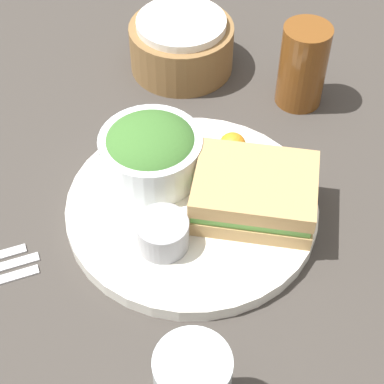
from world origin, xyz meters
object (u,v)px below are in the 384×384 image
dressing_cup (163,233)px  bread_basket (182,45)px  drink_glass (303,66)px  sandwich (254,194)px  plate (192,208)px  salad_bowl (151,150)px

dressing_cup → bread_basket: 0.36m
dressing_cup → drink_glass: bearing=61.0°
dressing_cup → sandwich: bearing=31.3°
sandwich → dressing_cup: 0.12m
plate → bread_basket: 0.30m
dressing_cup → drink_glass: (0.17, 0.30, 0.02)m
salad_bowl → dressing_cup: salad_bowl is taller
sandwich → bread_basket: 0.32m
plate → bread_basket: size_ratio=1.98×
drink_glass → bread_basket: bearing=160.4°
bread_basket → salad_bowl: bearing=-93.2°
salad_bowl → drink_glass: 0.27m
sandwich → dressing_cup: size_ratio=2.48×
dressing_cup → plate: bearing=66.9°
dressing_cup → bread_basket: (-0.01, 0.36, 0.00)m
sandwich → salad_bowl: 0.14m
sandwich → drink_glass: drink_glass is taller
salad_bowl → drink_glass: bearing=42.9°
sandwich → dressing_cup: sandwich is taller
bread_basket → sandwich: bearing=-68.3°
salad_bowl → bread_basket: bearing=86.8°
sandwich → salad_bowl: size_ratio=1.17×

